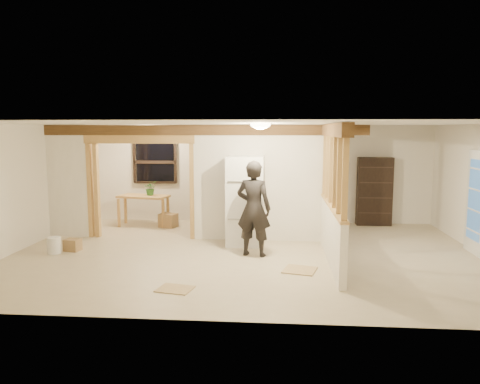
# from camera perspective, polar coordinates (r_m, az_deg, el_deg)

# --- Properties ---
(floor) EXTENTS (9.00, 6.50, 0.01)m
(floor) POSITION_cam_1_polar(r_m,az_deg,el_deg) (9.14, 0.65, -7.57)
(floor) COLOR #BFAE8E
(floor) RESTS_ON ground
(ceiling) EXTENTS (9.00, 6.50, 0.01)m
(ceiling) POSITION_cam_1_polar(r_m,az_deg,el_deg) (8.82, 0.67, 8.34)
(ceiling) COLOR white
(wall_back) EXTENTS (9.00, 0.01, 2.50)m
(wall_back) POSITION_cam_1_polar(r_m,az_deg,el_deg) (12.12, 1.76, 2.20)
(wall_back) COLOR silver
(wall_back) RESTS_ON floor
(wall_front) EXTENTS (9.00, 0.01, 2.50)m
(wall_front) POSITION_cam_1_polar(r_m,az_deg,el_deg) (5.70, -1.68, -3.86)
(wall_front) COLOR silver
(wall_front) RESTS_ON floor
(wall_left) EXTENTS (0.01, 6.50, 2.50)m
(wall_left) POSITION_cam_1_polar(r_m,az_deg,el_deg) (10.25, -25.32, 0.50)
(wall_left) COLOR silver
(wall_left) RESTS_ON floor
(partition_left_stub) EXTENTS (0.90, 0.12, 2.50)m
(partition_left_stub) POSITION_cam_1_polar(r_m,az_deg,el_deg) (11.10, -20.22, 1.25)
(partition_left_stub) COLOR white
(partition_left_stub) RESTS_ON floor
(partition_center) EXTENTS (2.80, 0.12, 2.50)m
(partition_center) POSITION_cam_1_polar(r_m,az_deg,el_deg) (10.07, 2.28, 1.11)
(partition_center) COLOR white
(partition_center) RESTS_ON floor
(doorway_frame) EXTENTS (2.46, 0.14, 2.20)m
(doorway_frame) POSITION_cam_1_polar(r_m,az_deg,el_deg) (10.53, -12.01, 0.41)
(doorway_frame) COLOR tan
(doorway_frame) RESTS_ON floor
(header_beam_back) EXTENTS (7.00, 0.18, 0.22)m
(header_beam_back) POSITION_cam_1_polar(r_m,az_deg,el_deg) (10.13, -4.54, 7.53)
(header_beam_back) COLOR brown
(header_beam_back) RESTS_ON ceiling
(header_beam_right) EXTENTS (0.18, 3.30, 0.22)m
(header_beam_right) POSITION_cam_1_polar(r_m,az_deg,el_deg) (8.46, 11.44, 7.41)
(header_beam_right) COLOR brown
(header_beam_right) RESTS_ON ceiling
(pony_wall) EXTENTS (0.12, 3.20, 1.00)m
(pony_wall) POSITION_cam_1_polar(r_m,az_deg,el_deg) (8.66, 11.12, -5.12)
(pony_wall) COLOR white
(pony_wall) RESTS_ON floor
(stud_partition) EXTENTS (0.14, 3.20, 1.32)m
(stud_partition) POSITION_cam_1_polar(r_m,az_deg,el_deg) (8.49, 11.31, 2.55)
(stud_partition) COLOR tan
(stud_partition) RESTS_ON pony_wall
(window_back) EXTENTS (1.12, 0.10, 1.10)m
(window_back) POSITION_cam_1_polar(r_m,az_deg,el_deg) (12.43, -10.34, 3.60)
(window_back) COLOR black
(window_back) RESTS_ON wall_back
(french_door) EXTENTS (0.12, 0.86, 2.00)m
(french_door) POSITION_cam_1_polar(r_m,az_deg,el_deg) (10.05, 26.87, -1.16)
(french_door) COLOR white
(french_door) RESTS_ON floor
(ceiling_dome_main) EXTENTS (0.36, 0.36, 0.16)m
(ceiling_dome_main) POSITION_cam_1_polar(r_m,az_deg,el_deg) (8.31, 2.51, 8.25)
(ceiling_dome_main) COLOR #FFEABF
(ceiling_dome_main) RESTS_ON ceiling
(ceiling_dome_util) EXTENTS (0.32, 0.32, 0.14)m
(ceiling_dome_util) POSITION_cam_1_polar(r_m,az_deg,el_deg) (11.53, -11.10, 7.91)
(ceiling_dome_util) COLOR #FFEABF
(ceiling_dome_util) RESTS_ON ceiling
(hanging_bulb) EXTENTS (0.07, 0.07, 0.07)m
(hanging_bulb) POSITION_cam_1_polar(r_m,az_deg,el_deg) (10.73, -9.49, 6.39)
(hanging_bulb) COLOR #FFD88C
(hanging_bulb) RESTS_ON ceiling
(refrigerator) EXTENTS (0.76, 0.74, 1.85)m
(refrigerator) POSITION_cam_1_polar(r_m,az_deg,el_deg) (9.70, 0.65, -1.07)
(refrigerator) COLOR silver
(refrigerator) RESTS_ON floor
(woman) EXTENTS (0.75, 0.58, 1.82)m
(woman) POSITION_cam_1_polar(r_m,az_deg,el_deg) (8.83, 1.68, -2.02)
(woman) COLOR black
(woman) RESTS_ON floor
(work_table) EXTENTS (1.31, 0.85, 0.76)m
(work_table) POSITION_cam_1_polar(r_m,az_deg,el_deg) (11.97, -11.65, -2.21)
(work_table) COLOR tan
(work_table) RESTS_ON floor
(potted_plant) EXTENTS (0.39, 0.36, 0.37)m
(potted_plant) POSITION_cam_1_polar(r_m,az_deg,el_deg) (11.87, -10.84, 0.49)
(potted_plant) COLOR #1F561E
(potted_plant) RESTS_ON work_table
(shop_vac) EXTENTS (0.47, 0.47, 0.52)m
(shop_vac) POSITION_cam_1_polar(r_m,az_deg,el_deg) (11.64, -18.32, -3.32)
(shop_vac) COLOR #A11010
(shop_vac) RESTS_ON floor
(bookshelf) EXTENTS (0.85, 0.28, 1.71)m
(bookshelf) POSITION_cam_1_polar(r_m,az_deg,el_deg) (12.17, 16.07, 0.06)
(bookshelf) COLOR black
(bookshelf) RESTS_ON floor
(bucket) EXTENTS (0.30, 0.30, 0.33)m
(bucket) POSITION_cam_1_polar(r_m,az_deg,el_deg) (9.81, -21.73, -6.06)
(bucket) COLOR white
(bucket) RESTS_ON floor
(box_util_a) EXTENTS (0.48, 0.45, 0.33)m
(box_util_a) POSITION_cam_1_polar(r_m,az_deg,el_deg) (11.70, -8.74, -3.43)
(box_util_a) COLOR #9D7A4C
(box_util_a) RESTS_ON floor
(box_util_b) EXTENTS (0.27, 0.27, 0.25)m
(box_util_b) POSITION_cam_1_polar(r_m,az_deg,el_deg) (12.19, -17.98, -3.48)
(box_util_b) COLOR #9D7A4C
(box_util_b) RESTS_ON floor
(box_front) EXTENTS (0.33, 0.28, 0.24)m
(box_front) POSITION_cam_1_polar(r_m,az_deg,el_deg) (9.91, -19.73, -6.09)
(box_front) COLOR #9D7A4C
(box_front) RESTS_ON floor
(floor_panel_near) EXTENTS (0.64, 0.64, 0.02)m
(floor_panel_near) POSITION_cam_1_polar(r_m,az_deg,el_deg) (8.15, 7.30, -9.41)
(floor_panel_near) COLOR tan
(floor_panel_near) RESTS_ON floor
(floor_panel_far) EXTENTS (0.59, 0.51, 0.02)m
(floor_panel_far) POSITION_cam_1_polar(r_m,az_deg,el_deg) (7.24, -7.93, -11.63)
(floor_panel_far) COLOR tan
(floor_panel_far) RESTS_ON floor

